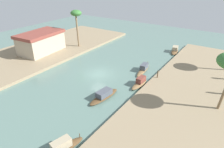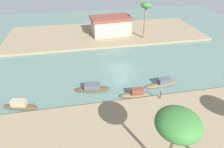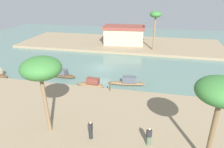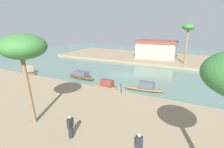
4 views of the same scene
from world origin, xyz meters
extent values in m
plane|color=slate|center=(0.00, 0.00, 0.00)|extent=(74.70, 74.70, 0.00)
cube|color=#937F60|center=(0.00, -15.44, 0.22)|extent=(43.82, 15.12, 0.45)
cube|color=#937F60|center=(0.00, 15.44, 0.22)|extent=(43.82, 15.12, 0.45)
ellipsoid|color=brown|center=(-14.03, -6.61, 0.22)|extent=(4.44, 2.05, 0.43)
cube|color=tan|center=(-14.04, -6.61, 0.85)|extent=(1.91, 1.24, 0.82)
cylinder|color=brown|center=(-12.19, -7.08, 0.63)|extent=(0.07, 0.07, 0.48)
ellipsoid|color=brown|center=(0.23, -7.02, 0.24)|extent=(3.80, 1.22, 0.47)
cube|color=brown|center=(0.63, -7.04, 0.84)|extent=(1.63, 0.90, 0.74)
cylinder|color=brown|center=(1.88, -7.11, 0.68)|extent=(0.07, 0.07, 0.50)
ellipsoid|color=brown|center=(4.72, -5.44, 0.20)|extent=(5.04, 1.48, 0.39)
cube|color=#4C515B|center=(5.11, -5.40, 0.77)|extent=(1.89, 1.08, 0.76)
cylinder|color=brown|center=(6.90, -5.20, 0.66)|extent=(0.07, 0.07, 0.61)
ellipsoid|color=brown|center=(-5.06, -4.72, 0.21)|extent=(5.02, 1.80, 0.42)
cube|color=#4C515B|center=(-5.05, -4.72, 0.75)|extent=(2.23, 1.32, 0.67)
cylinder|color=#232328|center=(3.66, -17.34, 0.84)|extent=(0.32, 0.32, 0.78)
cube|color=#232328|center=(3.66, -17.34, 1.54)|extent=(0.24, 0.43, 0.62)
sphere|color=tan|center=(3.66, -17.34, 1.95)|extent=(0.21, 0.21, 0.21)
cube|color=#232328|center=(8.31, -17.12, 1.53)|extent=(0.46, 0.37, 0.61)
sphere|color=tan|center=(8.31, -17.12, 1.94)|extent=(0.21, 0.21, 0.21)
cylinder|color=#4C3823|center=(3.20, -8.46, 1.01)|extent=(0.14, 0.14, 1.12)
cylinder|color=#7F6647|center=(-0.11, -17.30, 3.05)|extent=(0.30, 0.68, 5.21)
ellipsoid|color=#387533|center=(-0.11, -17.30, 6.29)|extent=(3.18, 3.18, 1.75)
cylinder|color=#7F6647|center=(7.48, 10.98, 3.63)|extent=(0.34, 0.54, 6.36)
ellipsoid|color=#387533|center=(7.48, 10.98, 7.25)|extent=(2.21, 2.21, 1.22)
cube|color=tan|center=(1.00, 14.55, 2.09)|extent=(8.58, 5.40, 3.29)
cube|color=brown|center=(1.00, 14.55, 4.02)|extent=(9.10, 5.72, 0.56)
camera|label=1|loc=(-22.17, -17.39, 14.13)|focal=31.97mm
camera|label=2|loc=(-6.01, -24.77, 15.89)|focal=29.40mm
camera|label=3|loc=(8.46, -31.01, 12.00)|focal=34.44mm
camera|label=4|loc=(10.99, -25.41, 7.76)|focal=29.06mm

